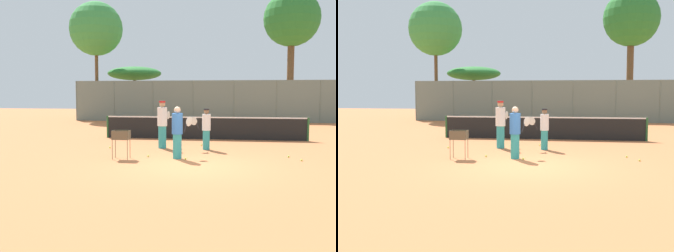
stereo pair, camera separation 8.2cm
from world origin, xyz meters
The scene contains 17 objects.
ground_plane centered at (0.00, 0.00, 0.00)m, with size 80.00×80.00×0.00m, color #C67242.
tennis_net centered at (0.00, 6.98, 0.56)m, with size 9.56×0.10×1.07m.
back_fence centered at (0.00, 18.22, 1.57)m, with size 21.71×0.08×3.13m.
tree_0 centered at (-6.97, 22.01, 3.86)m, with size 4.67×4.67×4.46m.
tree_1 centered at (-9.69, 19.94, 7.42)m, with size 4.38×4.38×9.63m.
tree_2 centered at (6.21, 22.53, 8.20)m, with size 4.58×4.58×10.60m.
player_white_outfit centered at (-1.46, 3.73, 0.97)m, with size 0.43×0.92×1.88m.
player_red_cap centered at (0.28, 3.56, 0.83)m, with size 0.84×0.44×1.59m.
player_yellow_shirt centered at (-0.54, 1.33, 0.90)m, with size 0.67×0.75×1.74m.
ball_cart centered at (-2.40, 1.01, 0.72)m, with size 0.56×0.41×0.95m.
tennis_ball_0 centered at (-0.26, 1.16, 0.03)m, with size 0.07×0.07×0.07m, color #D1E54C.
tennis_ball_1 centered at (-3.51, 3.39, 0.03)m, with size 0.07×0.07×0.07m, color #D1E54C.
tennis_ball_2 centered at (-1.58, 1.52, 0.03)m, with size 0.07×0.07×0.07m, color #D1E54C.
tennis_ball_4 centered at (0.04, 4.69, 0.03)m, with size 0.07×0.07×0.07m, color #D1E54C.
tennis_ball_5 centered at (3.48, 1.45, 0.03)m, with size 0.07×0.07×0.07m, color #D1E54C.
tennis_ball_6 centered at (3.17, 2.13, 0.03)m, with size 0.07×0.07×0.07m, color #D1E54C.
parked_car centered at (-3.26, 21.64, 0.66)m, with size 4.20×1.70×1.60m.
Camera 1 is at (1.11, -11.56, 2.20)m, focal length 42.00 mm.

